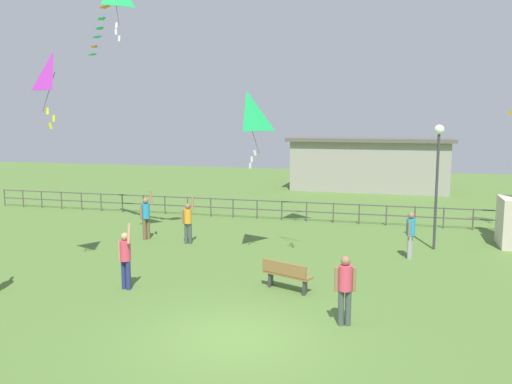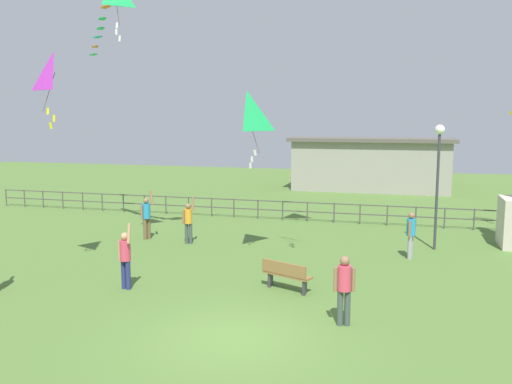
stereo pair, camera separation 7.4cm
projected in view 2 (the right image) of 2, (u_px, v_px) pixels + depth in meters
The scene contains 12 objects.
ground_plane at pixel (233, 338), 12.05m from camera, with size 80.00×80.00×0.00m, color #517533.
lamppost at pixel (438, 160), 19.71m from camera, with size 0.36×0.36×4.67m.
park_bench at pixel (286, 275), 15.32m from camera, with size 1.54×0.96×0.85m.
person_0 at pixel (344, 286), 12.66m from camera, with size 0.51×0.32×1.70m.
person_1 at pixel (125, 256), 15.39m from camera, with size 0.50×0.34×1.96m.
person_2 at pixel (188, 220), 21.00m from camera, with size 0.50×0.30×1.88m.
person_4 at pixel (147, 215), 21.74m from camera, with size 0.47×0.47×2.01m.
person_5 at pixel (411, 232), 18.73m from camera, with size 0.31×0.48×1.65m.
kite_1 at pixel (55, 74), 16.14m from camera, with size 0.97×0.82×2.29m.
kite_2 at pixel (247, 114), 18.34m from camera, with size 1.11×1.27×2.59m.
waterfront_railing at pixel (318, 209), 25.40m from camera, with size 36.00×0.06×0.95m.
pavilion_building at pixel (370, 164), 36.26m from camera, with size 10.91×3.63×3.58m.
Camera 2 is at (3.58, -10.93, 4.92)m, focal length 37.57 mm.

